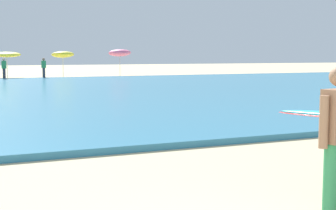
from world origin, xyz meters
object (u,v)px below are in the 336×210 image
Objects in this scene: beachgoer_near_row_mid at (4,68)px; beachgoer_near_row_left at (44,68)px; beach_umbrella_3 at (7,55)px; beach_umbrella_4 at (63,55)px; beach_umbrella_5 at (120,53)px.

beachgoer_near_row_left is at bearing 6.37° from beachgoer_near_row_mid.
beachgoer_near_row_mid is at bearing -173.63° from beachgoer_near_row_left.
beach_umbrella_3 is 1.32× the size of beachgoer_near_row_mid.
beachgoer_near_row_left is at bearing -123.80° from beach_umbrella_4.
beach_umbrella_5 reaches higher than beachgoer_near_row_left.
beachgoer_near_row_mid is (-0.38, -2.15, -0.98)m from beach_umbrella_3.
beach_umbrella_5 is at bearing 6.42° from beach_umbrella_3.
beach_umbrella_3 is at bearing -165.77° from beach_umbrella_4.
beach_umbrella_4 is 0.92× the size of beach_umbrella_5.
beach_umbrella_5 is at bearing 18.36° from beachgoer_near_row_mid.
beach_umbrella_3 is 0.97× the size of beach_umbrella_4.
beach_umbrella_3 reaches higher than beachgoer_near_row_mid.
beachgoer_near_row_left is 2.84m from beachgoer_near_row_mid.
beach_umbrella_4 reaches higher than beachgoer_near_row_mid.
beach_umbrella_3 is at bearing 143.13° from beachgoer_near_row_left.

